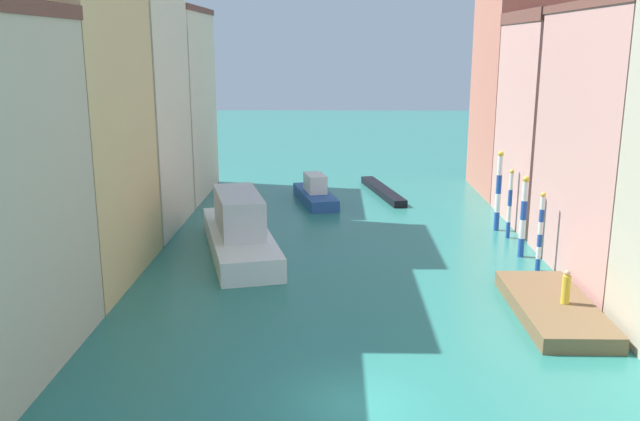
# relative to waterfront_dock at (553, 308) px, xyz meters

# --- Properties ---
(ground_plane) EXTENTS (154.00, 154.00, 0.00)m
(ground_plane) POSITION_rel_waterfront_dock_xyz_m (-8.75, 16.74, -0.33)
(ground_plane) COLOR #28756B
(building_left_1) EXTENTS (7.19, 10.21, 16.48)m
(building_left_1) POSITION_rel_waterfront_dock_xyz_m (-22.94, 4.48, 7.91)
(building_left_1) COLOR #DBB77A
(building_left_1) RESTS_ON ground
(building_left_2) EXTENTS (7.19, 9.01, 18.68)m
(building_left_2) POSITION_rel_waterfront_dock_xyz_m (-22.94, 14.30, 9.02)
(building_left_2) COLOR beige
(building_left_2) RESTS_ON ground
(building_left_3) EXTENTS (7.19, 10.18, 14.14)m
(building_left_3) POSITION_rel_waterfront_dock_xyz_m (-22.94, 24.07, 6.74)
(building_left_3) COLOR beige
(building_left_3) RESTS_ON ground
(building_right_2) EXTENTS (7.19, 9.37, 13.49)m
(building_right_2) POSITION_rel_waterfront_dock_xyz_m (5.43, 16.05, 6.43)
(building_right_2) COLOR tan
(building_right_2) RESTS_ON ground
(building_right_3) EXTENTS (7.19, 9.60, 15.75)m
(building_right_3) POSITION_rel_waterfront_dock_xyz_m (5.43, 25.53, 7.55)
(building_right_3) COLOR #C6705B
(building_right_3) RESTS_ON ground
(waterfront_dock) EXTENTS (3.22, 7.90, 0.67)m
(waterfront_dock) POSITION_rel_waterfront_dock_xyz_m (0.00, 0.00, 0.00)
(waterfront_dock) COLOR brown
(waterfront_dock) RESTS_ON ground
(person_on_dock) EXTENTS (0.36, 0.36, 1.50)m
(person_on_dock) POSITION_rel_waterfront_dock_xyz_m (0.36, -0.31, 1.03)
(person_on_dock) COLOR gold
(person_on_dock) RESTS_ON waterfront_dock
(mooring_pole_0) EXTENTS (0.27, 0.27, 4.18)m
(mooring_pole_0) POSITION_rel_waterfront_dock_xyz_m (1.06, 5.95, 1.80)
(mooring_pole_0) COLOR #1E479E
(mooring_pole_0) RESTS_ON ground
(mooring_pole_1) EXTENTS (0.36, 0.36, 4.56)m
(mooring_pole_1) POSITION_rel_waterfront_dock_xyz_m (0.83, 8.35, 2.00)
(mooring_pole_1) COLOR #1E479E
(mooring_pole_1) RESTS_ON ground
(mooring_pole_2) EXTENTS (0.27, 0.27, 4.23)m
(mooring_pole_2) POSITION_rel_waterfront_dock_xyz_m (1.04, 12.12, 1.82)
(mooring_pole_2) COLOR #1E479E
(mooring_pole_2) RESTS_ON ground
(mooring_pole_3) EXTENTS (0.36, 0.36, 5.06)m
(mooring_pole_3) POSITION_rel_waterfront_dock_xyz_m (0.75, 13.86, 2.25)
(mooring_pole_3) COLOR #1E479E
(mooring_pole_3) RESTS_ON ground
(vaporetto_white) EXTENTS (6.08, 12.11, 3.42)m
(vaporetto_white) POSITION_rel_waterfront_dock_xyz_m (-14.86, 8.92, 0.93)
(vaporetto_white) COLOR white
(vaporetto_white) RESTS_ON ground
(gondola_black) EXTENTS (3.00, 9.50, 0.54)m
(gondola_black) POSITION_rel_waterfront_dock_xyz_m (-5.73, 24.31, -0.06)
(gondola_black) COLOR black
(gondola_black) RESTS_ON ground
(motorboat_0) EXTENTS (3.65, 7.33, 2.13)m
(motorboat_0) POSITION_rel_waterfront_dock_xyz_m (-10.94, 21.41, 0.36)
(motorboat_0) COLOR #234C93
(motorboat_0) RESTS_ON ground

